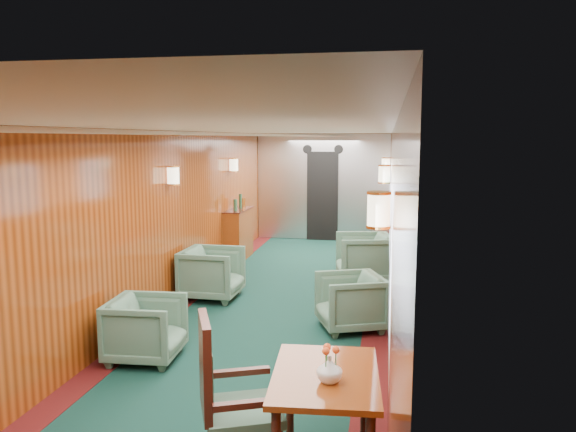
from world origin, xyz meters
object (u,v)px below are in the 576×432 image
(armchair_right_far, at_px, (364,258))
(armchair_left_far, at_px, (212,273))
(side_chair, at_px, (227,394))
(armchair_right_near, at_px, (350,302))
(dining_table, at_px, (325,390))
(armchair_left_near, at_px, (146,329))
(credenza, at_px, (238,233))

(armchair_right_far, bearing_deg, armchair_left_far, -68.61)
(side_chair, height_order, armchair_right_near, side_chair)
(dining_table, xyz_separation_m, armchair_left_near, (-2.07, 1.73, -0.30))
(side_chair, distance_m, armchair_left_far, 4.44)
(side_chair, bearing_deg, armchair_right_far, 60.44)
(credenza, bearing_deg, side_chair, -75.38)
(side_chair, height_order, armchair_left_near, side_chair)
(dining_table, height_order, side_chair, side_chair)
(credenza, relative_size, armchair_right_far, 1.44)
(armchair_right_far, bearing_deg, side_chair, -18.15)
(dining_table, height_order, credenza, credenza)
(armchair_right_far, bearing_deg, armchair_right_near, -12.88)
(armchair_right_near, xyz_separation_m, armchair_right_far, (0.06, 2.32, 0.05))
(armchair_left_far, height_order, armchair_right_far, armchair_right_far)
(armchair_right_near, bearing_deg, dining_table, -20.41)
(armchair_left_far, xyz_separation_m, armchair_right_near, (2.05, -0.97, -0.03))
(credenza, distance_m, armchair_left_near, 4.97)
(side_chair, bearing_deg, dining_table, -8.18)
(side_chair, bearing_deg, armchair_left_near, 104.30)
(armchair_right_near, bearing_deg, armchair_left_near, -77.99)
(armchair_left_near, height_order, armchair_right_near, armchair_right_near)
(credenza, xyz_separation_m, armchair_right_far, (2.44, -1.30, -0.10))
(side_chair, height_order, armchair_right_far, side_chair)
(dining_table, relative_size, armchair_right_near, 1.41)
(credenza, bearing_deg, armchair_left_near, -85.93)
(armchair_left_far, bearing_deg, armchair_right_far, -55.71)
(dining_table, bearing_deg, side_chair, -169.81)
(dining_table, distance_m, side_chair, 0.66)
(armchair_left_near, bearing_deg, armchair_right_near, -60.28)
(side_chair, distance_m, credenza, 7.07)
(dining_table, height_order, armchair_left_near, dining_table)
(credenza, distance_m, armchair_right_far, 2.77)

